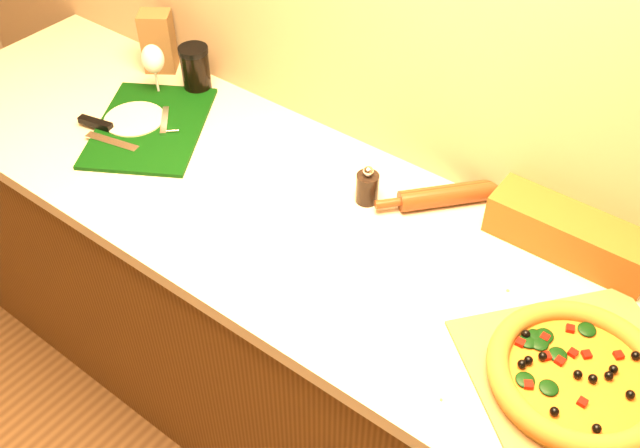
{
  "coord_description": "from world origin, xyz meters",
  "views": [
    {
      "loc": [
        0.62,
        0.45,
        2.06
      ],
      "look_at": [
        -0.08,
        1.38,
        0.96
      ],
      "focal_mm": 40.0,
      "sensor_mm": 36.0,
      "label": 1
    }
  ],
  "objects_px": {
    "pizza_peel": "(587,374)",
    "wine_glass": "(153,60)",
    "dark_jar": "(196,69)",
    "side_plate": "(135,121)",
    "rolling_pin": "(452,195)",
    "pepper_grinder": "(367,187)",
    "cutting_board": "(148,127)",
    "pizza": "(578,375)"
  },
  "relations": [
    {
      "from": "rolling_pin",
      "to": "wine_glass",
      "type": "relative_size",
      "value": 1.9
    },
    {
      "from": "cutting_board",
      "to": "side_plate",
      "type": "distance_m",
      "value": 0.05
    },
    {
      "from": "pizza_peel",
      "to": "side_plate",
      "type": "height_order",
      "value": "side_plate"
    },
    {
      "from": "rolling_pin",
      "to": "side_plate",
      "type": "relative_size",
      "value": 1.82
    },
    {
      "from": "pizza",
      "to": "side_plate",
      "type": "distance_m",
      "value": 1.31
    },
    {
      "from": "pepper_grinder",
      "to": "wine_glass",
      "type": "relative_size",
      "value": 0.66
    },
    {
      "from": "dark_jar",
      "to": "side_plate",
      "type": "relative_size",
      "value": 0.83
    },
    {
      "from": "pepper_grinder",
      "to": "wine_glass",
      "type": "distance_m",
      "value": 0.75
    },
    {
      "from": "pizza_peel",
      "to": "wine_glass",
      "type": "height_order",
      "value": "wine_glass"
    },
    {
      "from": "pepper_grinder",
      "to": "rolling_pin",
      "type": "distance_m",
      "value": 0.21
    },
    {
      "from": "pizza_peel",
      "to": "pepper_grinder",
      "type": "bearing_deg",
      "value": -155.34
    },
    {
      "from": "wine_glass",
      "to": "side_plate",
      "type": "bearing_deg",
      "value": -69.63
    },
    {
      "from": "pepper_grinder",
      "to": "wine_glass",
      "type": "bearing_deg",
      "value": 178.54
    },
    {
      "from": "pizza_peel",
      "to": "wine_glass",
      "type": "relative_size",
      "value": 3.54
    },
    {
      "from": "cutting_board",
      "to": "dark_jar",
      "type": "xyz_separation_m",
      "value": [
        -0.03,
        0.22,
        0.06
      ]
    },
    {
      "from": "wine_glass",
      "to": "side_plate",
      "type": "distance_m",
      "value": 0.18
    },
    {
      "from": "pizza",
      "to": "cutting_board",
      "type": "distance_m",
      "value": 1.26
    },
    {
      "from": "pizza",
      "to": "cutting_board",
      "type": "height_order",
      "value": "pizza"
    },
    {
      "from": "dark_jar",
      "to": "pizza_peel",
      "type": "bearing_deg",
      "value": -11.73
    },
    {
      "from": "pepper_grinder",
      "to": "dark_jar",
      "type": "bearing_deg",
      "value": 171.03
    },
    {
      "from": "pizza_peel",
      "to": "rolling_pin",
      "type": "height_order",
      "value": "rolling_pin"
    },
    {
      "from": "pizza_peel",
      "to": "dark_jar",
      "type": "xyz_separation_m",
      "value": [
        -1.3,
        0.27,
        0.07
      ]
    },
    {
      "from": "dark_jar",
      "to": "side_plate",
      "type": "bearing_deg",
      "value": -95.27
    },
    {
      "from": "wine_glass",
      "to": "rolling_pin",
      "type": "bearing_deg",
      "value": 6.08
    },
    {
      "from": "pepper_grinder",
      "to": "rolling_pin",
      "type": "relative_size",
      "value": 0.34
    },
    {
      "from": "pizza",
      "to": "wine_glass",
      "type": "distance_m",
      "value": 1.38
    },
    {
      "from": "pizza",
      "to": "pepper_grinder",
      "type": "distance_m",
      "value": 0.65
    },
    {
      "from": "side_plate",
      "to": "wine_glass",
      "type": "bearing_deg",
      "value": 110.37
    },
    {
      "from": "pepper_grinder",
      "to": "side_plate",
      "type": "bearing_deg",
      "value": -170.09
    },
    {
      "from": "rolling_pin",
      "to": "wine_glass",
      "type": "bearing_deg",
      "value": -173.92
    },
    {
      "from": "pizza",
      "to": "dark_jar",
      "type": "relative_size",
      "value": 2.51
    },
    {
      "from": "rolling_pin",
      "to": "wine_glass",
      "type": "height_order",
      "value": "wine_glass"
    },
    {
      "from": "pizza_peel",
      "to": "rolling_pin",
      "type": "relative_size",
      "value": 1.86
    },
    {
      "from": "cutting_board",
      "to": "pepper_grinder",
      "type": "relative_size",
      "value": 4.7
    },
    {
      "from": "cutting_board",
      "to": "pepper_grinder",
      "type": "height_order",
      "value": "pepper_grinder"
    },
    {
      "from": "side_plate",
      "to": "pizza",
      "type": "bearing_deg",
      "value": -3.27
    },
    {
      "from": "wine_glass",
      "to": "cutting_board",
      "type": "bearing_deg",
      "value": -53.07
    },
    {
      "from": "rolling_pin",
      "to": "side_plate",
      "type": "xyz_separation_m",
      "value": [
        -0.86,
        -0.24,
        -0.02
      ]
    },
    {
      "from": "cutting_board",
      "to": "wine_glass",
      "type": "xyz_separation_m",
      "value": [
        -0.1,
        0.14,
        0.11
      ]
    },
    {
      "from": "cutting_board",
      "to": "wine_glass",
      "type": "relative_size",
      "value": 3.09
    },
    {
      "from": "dark_jar",
      "to": "side_plate",
      "type": "height_order",
      "value": "dark_jar"
    },
    {
      "from": "pizza",
      "to": "wine_glass",
      "type": "height_order",
      "value": "wine_glass"
    }
  ]
}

